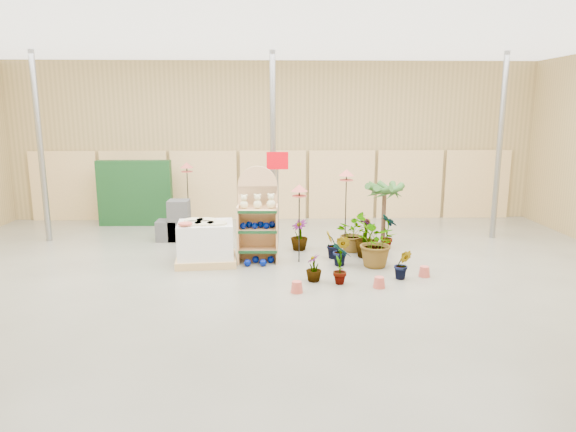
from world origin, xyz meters
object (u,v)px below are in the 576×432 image
Objects in this scene: potted_plant_2 at (376,242)px; bird_table_front at (299,190)px; display_shelf at (258,218)px; pallet_stack at (206,243)px.

bird_table_front is at bearing 164.83° from potted_plant_2.
display_shelf reaches higher than potted_plant_2.
pallet_stack is 3.50m from potted_plant_2.
pallet_stack is (-1.08, -0.20, -0.48)m from display_shelf.
display_shelf reaches higher than bird_table_front.
pallet_stack is 2.23m from bird_table_front.
display_shelf is 1.53× the size of pallet_stack.
bird_table_front is at bearing -9.85° from display_shelf.
bird_table_front is 1.88m from potted_plant_2.
pallet_stack is at bearing -179.13° from bird_table_front.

